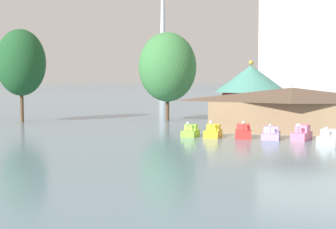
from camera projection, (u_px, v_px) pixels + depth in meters
pedal_boat_lime at (191, 132)px, 48.95m from camera, size 1.56×2.36×1.59m
pedal_boat_yellow at (213, 132)px, 48.30m from camera, size 1.54×2.68×1.79m
pedal_boat_red at (243, 132)px, 47.51m from camera, size 1.81×2.46×1.78m
pedal_boat_lavender at (271, 134)px, 46.79m from camera, size 1.71×2.93×1.60m
pedal_boat_pink at (302, 134)px, 46.10m from camera, size 2.10×3.13×1.70m
pedal_boat_white at (329, 138)px, 43.36m from camera, size 2.28×2.92×1.64m
boathouse at (292, 109)px, 52.35m from camera, size 19.19×6.33×4.99m
green_roof_pavilion at (251, 90)px, 66.16m from camera, size 10.22×10.22×8.58m
shoreline_tree_tall_left at (21, 63)px, 65.05m from camera, size 6.69×6.69×12.79m
shoreline_tree_mid at (167, 67)px, 67.71m from camera, size 8.26×8.26×12.61m
background_building_block at (321, 49)px, 107.70m from camera, size 27.65×13.72×25.58m
distant_broadcast_tower at (163, 1)px, 275.46m from camera, size 6.31×6.31×127.97m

